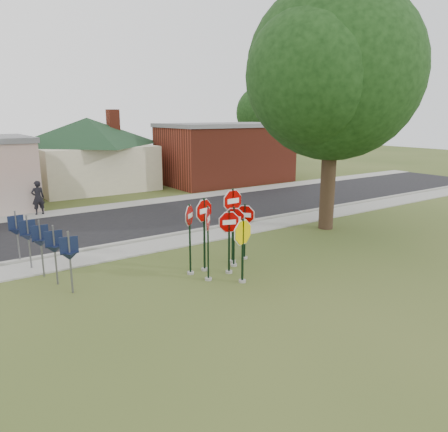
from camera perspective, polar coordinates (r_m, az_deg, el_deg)
ground at (r=14.61m, az=3.18°, el=-8.76°), size 120.00×120.00×0.00m
sidewalk_near at (r=18.99m, az=-7.06°, el=-3.52°), size 60.00×1.60×0.06m
road at (r=22.94m, az=-12.31°, el=-0.83°), size 60.00×7.00×0.04m
sidewalk_far at (r=26.88m, az=-15.85°, el=1.03°), size 60.00×1.60×0.06m
curb at (r=19.84m, az=-8.42°, el=-2.71°), size 60.00×0.20×0.14m
stop_sign_center at (r=15.04m, az=0.66°, el=-2.33°), size 0.97×0.35×2.36m
stop_sign_yellow at (r=14.23m, az=2.46°, el=-3.41°), size 1.13×0.30×2.30m
stop_sign_left at (r=14.34m, az=-2.11°, el=-2.15°), size 0.72×0.84×2.66m
stop_sign_right at (r=15.74m, az=1.31°, el=-1.64°), size 0.82×0.73×2.34m
stop_sign_back_right at (r=16.03m, az=1.14°, el=0.29°), size 1.14×0.24×2.94m
stop_sign_back_left at (r=15.23m, az=-2.60°, el=-0.98°), size 1.06×0.34×2.74m
stop_sign_far_right at (r=16.58m, az=2.73°, el=-1.13°), size 0.67×0.79×2.25m
stop_sign_far_left at (r=14.95m, az=-4.49°, el=-1.85°), size 0.75×0.65×2.59m
route_sign_row at (r=16.02m, az=-22.81°, el=-3.19°), size 1.43×4.63×2.00m
building_house at (r=34.32m, az=-17.33°, el=9.57°), size 11.60×11.60×6.20m
building_brick at (r=35.70m, az=0.22°, el=8.27°), size 10.20×6.20×4.75m
oak_tree at (r=21.35m, az=14.16°, el=17.79°), size 11.59×10.99×11.31m
bg_tree_right at (r=47.60m, az=5.06°, el=13.27°), size 5.60×5.60×8.40m
pedestrian at (r=25.97m, az=-23.13°, el=2.23°), size 0.71×0.49×1.87m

